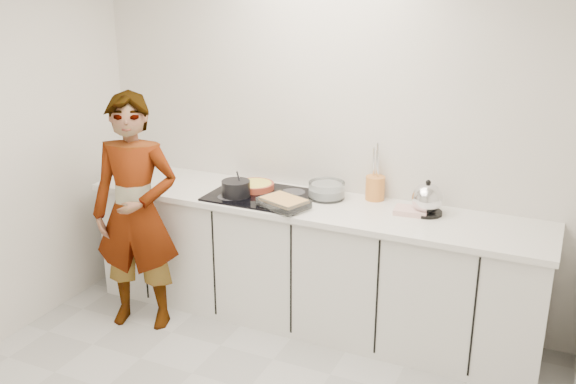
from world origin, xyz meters
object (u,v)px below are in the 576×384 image
at_px(cook, 136,213).
at_px(utensil_crock, 375,188).
at_px(tart_dish, 255,186).
at_px(saucepan, 236,188).
at_px(mixing_bowl, 327,191).
at_px(hob, 262,195).
at_px(baking_dish, 284,202).
at_px(kettle, 427,200).

bearing_deg(cook, utensil_crock, 10.89).
bearing_deg(cook, tart_dish, 26.25).
relative_size(saucepan, mixing_bowl, 0.78).
bearing_deg(saucepan, tart_dish, 76.12).
xyz_separation_m(hob, baking_dish, (0.25, -0.17, 0.04)).
height_order(hob, saucepan, saucepan).
bearing_deg(tart_dish, hob, -41.07).
xyz_separation_m(tart_dish, mixing_bowl, (0.53, 0.07, 0.01)).
bearing_deg(utensil_crock, cook, -152.56).
distance_m(saucepan, kettle, 1.31).
height_order(tart_dish, mixing_bowl, mixing_bowl).
relative_size(utensil_crock, cook, 0.10).
relative_size(tart_dish, mixing_bowl, 1.11).
height_order(baking_dish, kettle, kettle).
bearing_deg(utensil_crock, tart_dish, -167.70).
bearing_deg(saucepan, utensil_crock, 22.92).
xyz_separation_m(mixing_bowl, cook, (-1.15, -0.64, -0.13)).
xyz_separation_m(saucepan, baking_dish, (0.40, -0.06, -0.02)).
bearing_deg(saucepan, cook, -146.26).
bearing_deg(cook, saucepan, 17.19).
relative_size(tart_dish, kettle, 1.39).
xyz_separation_m(saucepan, utensil_crock, (0.89, 0.38, 0.01)).
bearing_deg(kettle, hob, -173.23).
distance_m(hob, saucepan, 0.19).
xyz_separation_m(baking_dish, cook, (-0.97, -0.32, -0.12)).
relative_size(hob, utensil_crock, 4.33).
distance_m(hob, utensil_crock, 0.79).
distance_m(baking_dish, cook, 1.03).
bearing_deg(baking_dish, saucepan, 171.26).
relative_size(mixing_bowl, cook, 0.19).
bearing_deg(hob, saucepan, -144.67).
bearing_deg(kettle, mixing_bowl, 178.48).
distance_m(mixing_bowl, cook, 1.33).
xyz_separation_m(baking_dish, mixing_bowl, (0.18, 0.32, 0.01)).
xyz_separation_m(mixing_bowl, utensil_crock, (0.31, 0.12, 0.03)).
distance_m(saucepan, cook, 0.71).
bearing_deg(mixing_bowl, tart_dish, -172.92).
relative_size(baking_dish, mixing_bowl, 1.13).
bearing_deg(baking_dish, kettle, 18.76).
bearing_deg(utensil_crock, baking_dish, -138.41).
xyz_separation_m(baking_dish, utensil_crock, (0.49, 0.44, 0.04)).
xyz_separation_m(tart_dish, kettle, (1.24, 0.05, 0.06)).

